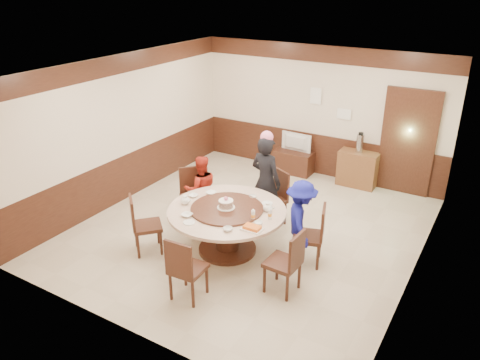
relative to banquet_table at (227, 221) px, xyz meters
The scene contains 31 objects.
room 0.97m from the banquet_table, 91.25° to the left, with size 6.00×6.04×2.84m.
banquet_table is the anchor object (origin of this frame).
chair_0 1.33m from the banquet_table, 16.14° to the left, with size 0.56×0.55×0.97m.
chair_1 1.25m from the banquet_table, 81.23° to the left, with size 0.59×0.60×0.97m.
chair_2 1.24m from the banquet_table, 152.01° to the left, with size 0.62×0.62×0.97m.
chair_3 1.31m from the banquet_table, 148.84° to the right, with size 0.62×0.62×0.97m.
chair_4 1.32m from the banquet_table, 82.39° to the right, with size 0.47×0.47×0.97m.
chair_5 1.35m from the banquet_table, 21.30° to the right, with size 0.47×0.46×0.97m.
person_standing 1.16m from the banquet_table, 85.37° to the left, with size 0.60×0.39×1.65m, color black.
person_red 1.15m from the banquet_table, 146.13° to the left, with size 0.60×0.47×1.24m, color #A12215.
person_blue 1.16m from the banquet_table, 22.29° to the left, with size 0.84×0.48×1.30m, color navy.
birthday_cake 0.31m from the banquet_table, 141.47° to the right, with size 0.28×0.28×0.19m.
teapot_left 0.75m from the banquet_table, 164.70° to the right, with size 0.17×0.15×0.13m, color white.
teapot_right 0.70m from the banquet_table, 25.44° to the left, with size 0.17×0.15×0.13m, color white.
bowl_0 0.66m from the banquet_table, 147.39° to the left, with size 0.17×0.17×0.04m, color white.
bowl_1 0.70m from the banquet_table, 56.53° to the right, with size 0.14×0.14×0.04m, color white.
bowl_2 0.69m from the banquet_table, 128.45° to the right, with size 0.17×0.17×0.04m, color white.
bowl_3 0.71m from the banquet_table, 14.13° to the right, with size 0.13×0.13×0.04m, color white.
bowl_4 0.76m from the banquet_table, behind, with size 0.15×0.15×0.04m, color white.
bowl_5 0.63m from the banquet_table, 75.36° to the left, with size 0.13×0.13×0.04m, color white.
saucer_near 0.73m from the banquet_table, 111.04° to the right, with size 0.18×0.18×0.01m, color white.
saucer_far 0.71m from the banquet_table, 48.01° to the left, with size 0.18×0.18×0.01m, color white.
shrimp_platter 0.78m from the banquet_table, 28.40° to the right, with size 0.30×0.20×0.06m.
bottle_0 0.61m from the banquet_table, 10.11° to the right, with size 0.06×0.06×0.16m, color white.
bottle_1 0.78m from the banquet_table, ahead, with size 0.06×0.06×0.16m, color white.
tv_stand 3.58m from the banquet_table, 97.43° to the left, with size 0.85×0.45×0.50m, color #3A1C12.
television 3.57m from the banquet_table, 97.43° to the left, with size 0.71×0.09×0.41m, color gray.
side_cabinet 3.70m from the banquet_table, 74.53° to the left, with size 0.80×0.40×0.75m, color brown.
thermos 3.72m from the banquet_table, 74.71° to the left, with size 0.15×0.15×0.38m, color silver.
notice_left 3.94m from the banquet_table, 91.94° to the left, with size 0.25×0.00×0.35m, color white.
notice_right 3.89m from the banquet_table, 82.04° to the left, with size 0.30×0.00×0.22m, color white.
Camera 1 is at (3.53, -6.26, 4.13)m, focal length 35.00 mm.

